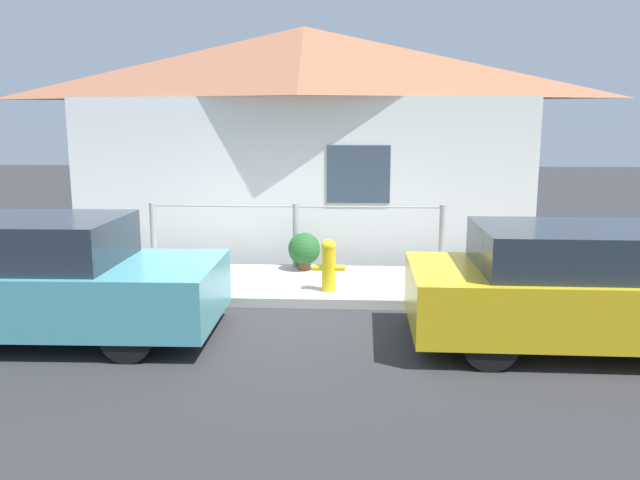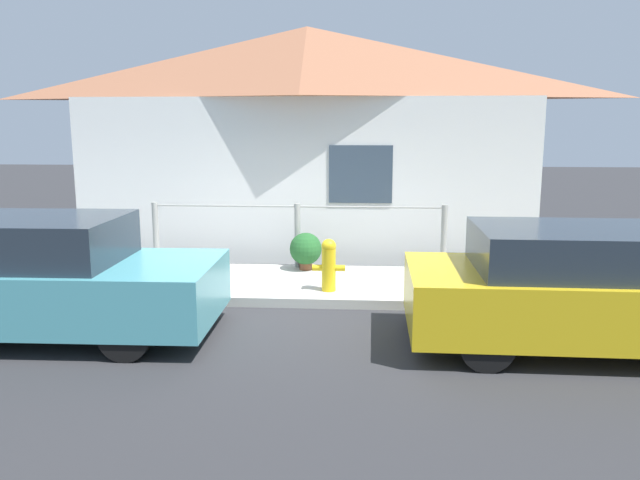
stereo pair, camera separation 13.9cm
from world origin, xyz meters
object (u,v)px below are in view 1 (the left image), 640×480
object	(u,v)px
fire_hydrant	(329,264)
potted_plant_near_hydrant	(304,249)
car_right	(587,288)
car_left	(33,279)

from	to	relation	value
fire_hydrant	potted_plant_near_hydrant	world-z (taller)	fire_hydrant
car_right	fire_hydrant	xyz separation A→B (m)	(-2.96, 1.75, -0.15)
car_right	potted_plant_near_hydrant	bearing A→B (deg)	139.10
car_right	potted_plant_near_hydrant	size ratio (longest dim) A/B	6.59
car_left	potted_plant_near_hydrant	distance (m)	4.23
car_left	car_right	distance (m)	6.35
car_right	potted_plant_near_hydrant	xyz separation A→B (m)	(-3.41, 3.04, -0.21)
car_left	fire_hydrant	size ratio (longest dim) A/B	5.68
car_left	car_right	bearing A→B (deg)	-1.09
car_left	car_right	size ratio (longest dim) A/B	1.06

